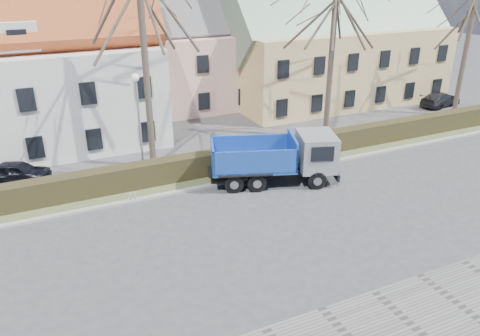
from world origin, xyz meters
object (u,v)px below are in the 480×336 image
streetlight (140,128)px  parked_car_b (440,99)px  dump_truck (269,159)px  cart_frame (129,197)px  parked_car_a (18,172)px

streetlight → parked_car_b: size_ratio=1.48×
parked_car_b → streetlight: bearing=87.6°
streetlight → parked_car_b: 26.15m
dump_truck → cart_frame: dump_truck is taller
streetlight → cart_frame: size_ratio=9.95×
dump_truck → streetlight: 7.04m
dump_truck → streetlight: (-6.04, 3.24, 1.58)m
streetlight → parked_car_a: bearing=158.2°
streetlight → parked_car_b: bearing=8.3°
cart_frame → parked_car_a: parked_car_a is taller
streetlight → parked_car_a: (-6.28, 2.51, -2.38)m
parked_car_a → streetlight: bearing=-90.9°
dump_truck → parked_car_a: (-12.33, 5.75, -0.81)m
dump_truck → parked_car_b: size_ratio=1.73×
parked_car_a → dump_truck: bearing=-94.1°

